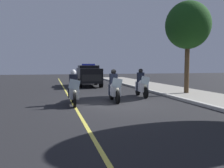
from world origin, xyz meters
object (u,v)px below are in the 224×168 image
object	(u,v)px
police_motorcycle_trailing	(142,85)
police_suv	(89,75)
police_motorcycle_lead_left	(74,91)
police_motorcycle_lead_right	(114,88)
tree_mid_block	(188,26)

from	to	relation	value
police_motorcycle_trailing	police_suv	size ratio (longest dim) A/B	0.43
police_motorcycle_lead_left	police_motorcycle_lead_right	world-z (taller)	same
police_motorcycle_trailing	tree_mid_block	distance (m)	5.03
police_motorcycle_lead_left	police_motorcycle_lead_right	xyz separation A→B (m)	(-0.54, 2.18, 0.00)
police_motorcycle_lead_right	tree_mid_block	size ratio (longest dim) A/B	0.36
police_motorcycle_lead_right	police_suv	bearing A→B (deg)	179.33
police_motorcycle_lead_right	police_suv	xyz separation A→B (m)	(-9.69, 0.11, 0.37)
police_motorcycle_trailing	police_suv	xyz separation A→B (m)	(-8.17, -2.01, 0.37)
police_motorcycle_trailing	police_motorcycle_lead_left	bearing A→B (deg)	-64.45
police_motorcycle_lead_right	tree_mid_block	distance (m)	6.87
police_motorcycle_lead_left	tree_mid_block	distance (m)	8.83
police_motorcycle_lead_right	police_motorcycle_trailing	bearing A→B (deg)	125.59
police_motorcycle_lead_left	police_motorcycle_trailing	world-z (taller)	same
police_motorcycle_trailing	police_suv	distance (m)	8.42
police_motorcycle_lead_left	tree_mid_block	size ratio (longest dim) A/B	0.36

